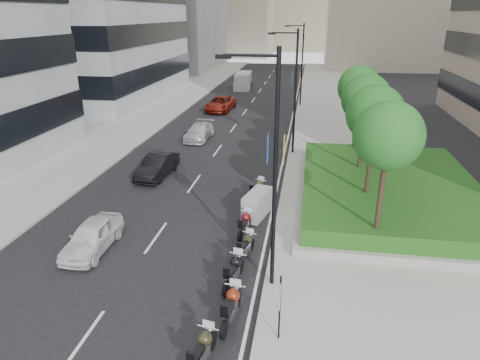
% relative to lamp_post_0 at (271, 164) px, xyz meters
% --- Properties ---
extents(ground, '(160.00, 160.00, 0.00)m').
position_rel_lamp_post_0_xyz_m(ground, '(-4.14, -1.00, -5.07)').
color(ground, black).
rests_on(ground, ground).
extents(sidewalk_right, '(10.00, 100.00, 0.15)m').
position_rel_lamp_post_0_xyz_m(sidewalk_right, '(4.86, 29.00, -4.99)').
color(sidewalk_right, '#9E9B93').
rests_on(sidewalk_right, ground).
extents(sidewalk_left, '(8.00, 100.00, 0.15)m').
position_rel_lamp_post_0_xyz_m(sidewalk_left, '(-16.14, 29.00, -4.99)').
color(sidewalk_left, '#9E9B93').
rests_on(sidewalk_left, ground).
extents(lane_edge, '(0.12, 100.00, 0.01)m').
position_rel_lamp_post_0_xyz_m(lane_edge, '(-0.44, 29.00, -5.06)').
color(lane_edge, silver).
rests_on(lane_edge, ground).
extents(lane_centre, '(0.12, 100.00, 0.01)m').
position_rel_lamp_post_0_xyz_m(lane_centre, '(-5.64, 29.00, -5.06)').
color(lane_centre, silver).
rests_on(lane_centre, ground).
extents(planter, '(10.00, 14.00, 0.40)m').
position_rel_lamp_post_0_xyz_m(planter, '(5.86, 9.00, -4.72)').
color(planter, '#99968E').
rests_on(planter, sidewalk_right).
extents(hedge, '(9.40, 13.40, 0.80)m').
position_rel_lamp_post_0_xyz_m(hedge, '(5.86, 9.00, -4.12)').
color(hedge, '#224313').
rests_on(hedge, planter).
extents(tree_0, '(2.80, 2.80, 6.30)m').
position_rel_lamp_post_0_xyz_m(tree_0, '(4.36, 3.00, 0.36)').
color(tree_0, '#332319').
rests_on(tree_0, planter).
extents(tree_1, '(2.80, 2.80, 6.30)m').
position_rel_lamp_post_0_xyz_m(tree_1, '(4.36, 7.00, 0.36)').
color(tree_1, '#332319').
rests_on(tree_1, planter).
extents(tree_2, '(2.80, 2.80, 6.30)m').
position_rel_lamp_post_0_xyz_m(tree_2, '(4.36, 11.00, 0.36)').
color(tree_2, '#332319').
rests_on(tree_2, planter).
extents(tree_3, '(2.80, 2.80, 6.30)m').
position_rel_lamp_post_0_xyz_m(tree_3, '(4.36, 15.00, 0.36)').
color(tree_3, '#332319').
rests_on(tree_3, planter).
extents(lamp_post_0, '(2.34, 0.45, 9.00)m').
position_rel_lamp_post_0_xyz_m(lamp_post_0, '(0.00, 0.00, 0.00)').
color(lamp_post_0, black).
rests_on(lamp_post_0, ground).
extents(lamp_post_1, '(2.34, 0.45, 9.00)m').
position_rel_lamp_post_0_xyz_m(lamp_post_1, '(0.00, 17.00, 0.00)').
color(lamp_post_1, black).
rests_on(lamp_post_1, ground).
extents(lamp_post_2, '(2.34, 0.45, 9.00)m').
position_rel_lamp_post_0_xyz_m(lamp_post_2, '(0.00, 35.00, 0.00)').
color(lamp_post_2, black).
rests_on(lamp_post_2, ground).
extents(parking_sign, '(0.06, 0.32, 2.50)m').
position_rel_lamp_post_0_xyz_m(parking_sign, '(0.66, -3.00, -3.61)').
color(parking_sign, black).
rests_on(parking_sign, ground).
extents(motorcycle_0, '(0.71, 2.10, 1.05)m').
position_rel_lamp_post_0_xyz_m(motorcycle_0, '(-1.54, -4.38, -4.50)').
color(motorcycle_0, black).
rests_on(motorcycle_0, ground).
extents(motorcycle_1, '(0.76, 2.26, 1.13)m').
position_rel_lamp_post_0_xyz_m(motorcycle_1, '(-1.04, -2.25, -4.46)').
color(motorcycle_1, black).
rests_on(motorcycle_1, ground).
extents(motorcycle_2, '(0.73, 2.18, 1.09)m').
position_rel_lamp_post_0_xyz_m(motorcycle_2, '(-1.34, -0.08, -4.48)').
color(motorcycle_2, black).
rests_on(motorcycle_2, ground).
extents(motorcycle_3, '(0.74, 1.95, 0.98)m').
position_rel_lamp_post_0_xyz_m(motorcycle_3, '(-1.17, 1.95, -4.54)').
color(motorcycle_3, black).
rests_on(motorcycle_3, ground).
extents(motorcycle_4, '(0.70, 2.08, 1.04)m').
position_rel_lamp_post_0_xyz_m(motorcycle_4, '(-1.52, 3.95, -4.51)').
color(motorcycle_4, black).
rests_on(motorcycle_4, ground).
extents(motorcycle_5, '(1.41, 2.36, 1.34)m').
position_rel_lamp_post_0_xyz_m(motorcycle_5, '(-1.18, 6.06, -4.39)').
color(motorcycle_5, black).
rests_on(motorcycle_5, ground).
extents(motorcycle_6, '(0.89, 2.01, 1.04)m').
position_rel_lamp_post_0_xyz_m(motorcycle_6, '(-1.45, 8.24, -4.51)').
color(motorcycle_6, black).
rests_on(motorcycle_6, ground).
extents(car_a, '(1.60, 3.96, 1.35)m').
position_rel_lamp_post_0_xyz_m(car_a, '(-8.04, 1.48, -4.39)').
color(car_a, white).
rests_on(car_a, ground).
extents(car_b, '(1.81, 4.40, 1.42)m').
position_rel_lamp_post_0_xyz_m(car_b, '(-8.33, 10.87, -4.36)').
color(car_b, black).
rests_on(car_b, ground).
extents(car_c, '(1.93, 4.50, 1.29)m').
position_rel_lamp_post_0_xyz_m(car_c, '(-7.82, 19.91, -4.42)').
color(car_c, '#B8B9BB').
rests_on(car_c, ground).
extents(car_d, '(2.83, 5.62, 1.52)m').
position_rel_lamp_post_0_xyz_m(car_d, '(-8.36, 31.29, -4.30)').
color(car_d, maroon).
rests_on(car_d, ground).
extents(delivery_van, '(2.39, 5.43, 2.22)m').
position_rel_lamp_post_0_xyz_m(delivery_van, '(-8.13, 45.74, -4.03)').
color(delivery_van, silver).
rests_on(delivery_van, ground).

